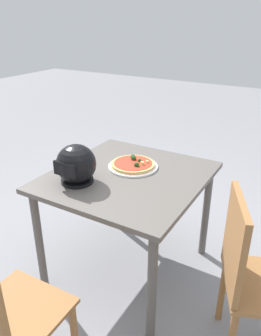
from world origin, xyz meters
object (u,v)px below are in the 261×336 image
Objects in this scene: motorcycle_helmet at (76,165)px; pizza at (133,164)px; chair_side at (251,273)px; dining_table at (128,188)px.

pizza is at bearing -117.12° from motorcycle_helmet.
pizza is at bearing -21.97° from chair_side.
pizza is (0.03, -0.11, 0.12)m from dining_table.
pizza is 0.95m from chair_side.
motorcycle_helmet is (0.18, 0.35, 0.09)m from pizza.
pizza reaches higher than dining_table.
chair_side is (-0.82, 0.23, -0.13)m from dining_table.
pizza is 0.40m from motorcycle_helmet.
chair_side is at bearing -179.56° from motorcycle_helmet.
pizza is 0.31× the size of chair_side.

